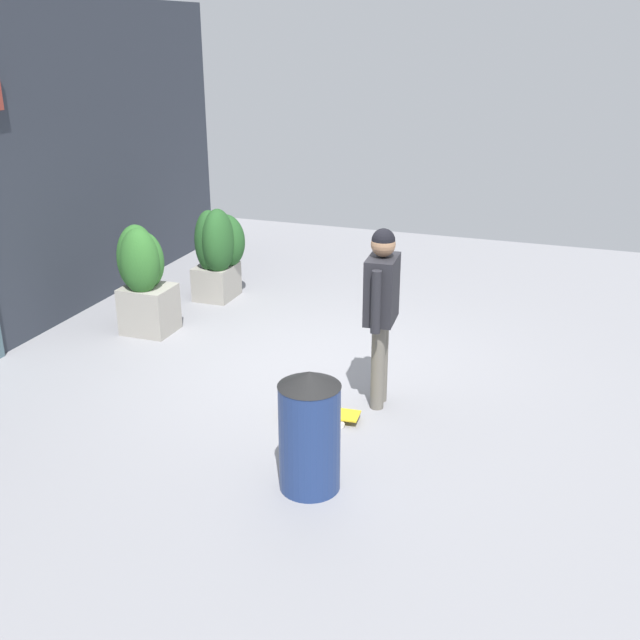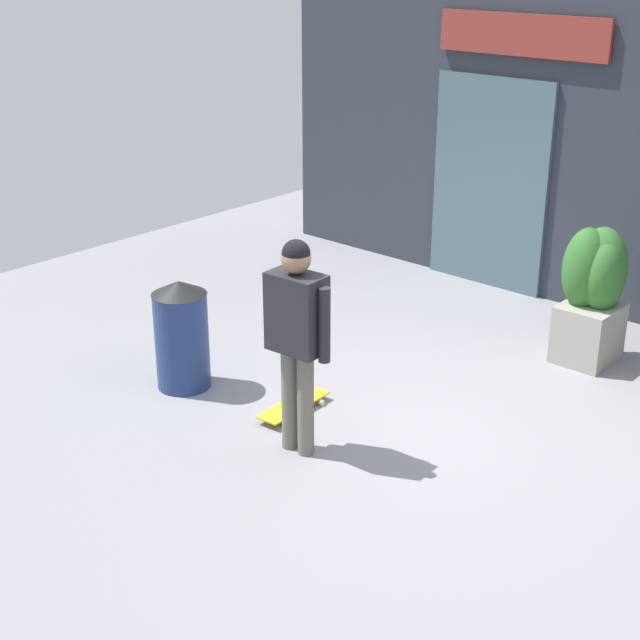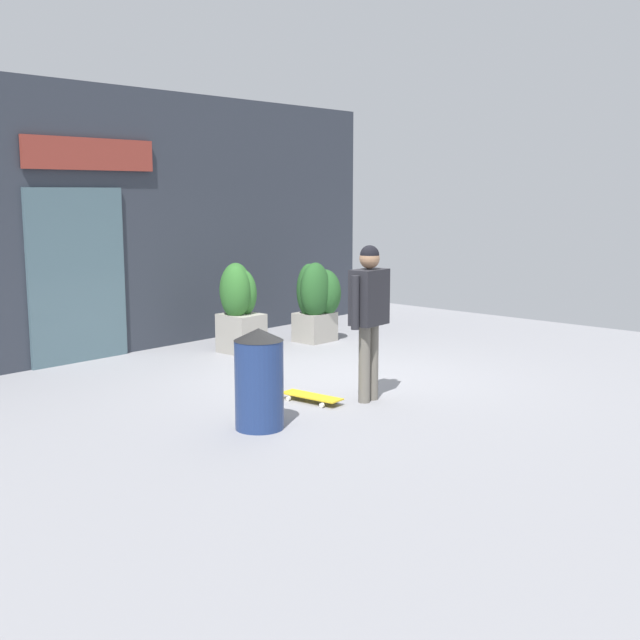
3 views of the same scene
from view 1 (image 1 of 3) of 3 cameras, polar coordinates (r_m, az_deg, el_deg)
ground_plane at (r=8.00m, az=-1.16°, el=-3.81°), size 12.00×12.00×0.00m
building_facade at (r=9.14m, az=-22.36°, el=10.15°), size 8.76×0.31×3.77m
skateboarder at (r=6.90m, az=4.70°, el=1.56°), size 0.61×0.29×1.74m
skateboard at (r=7.02m, az=0.01°, el=-7.02°), size 0.31×0.75×0.08m
planter_box_left at (r=9.00m, az=-13.35°, el=3.48°), size 0.57×0.62×1.30m
planter_box_right at (r=9.98m, az=-7.75°, el=5.32°), size 0.73×0.60×1.25m
trash_bin at (r=5.83m, az=-0.80°, el=-8.39°), size 0.49×0.49×1.01m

